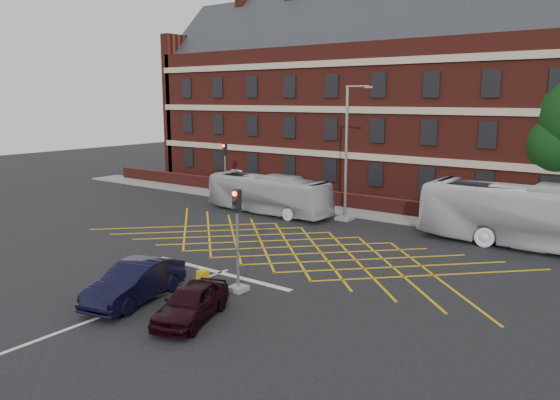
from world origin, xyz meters
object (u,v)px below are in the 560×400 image
Objects in this scene: car_maroon at (191,302)px; direction_signs at (237,179)px; bus_left at (268,194)px; traffic_light_near at (238,250)px; bus_right at (540,217)px; car_navy at (135,282)px; traffic_light_far at (225,175)px; street_lamp at (347,175)px; utility_cabinet at (203,281)px.

direction_signs is (-15.46, 20.29, 0.71)m from car_maroon.
bus_left is 2.25× the size of traffic_light_near.
traffic_light_near is at bearing 149.13° from bus_right.
traffic_light_near reaches higher than bus_left.
car_navy is at bearing 147.85° from bus_right.
bus_right is at bearing -6.62° from direction_signs.
bus_left is 18.70m from car_maroon.
traffic_light_far reaches higher than direction_signs.
bus_right is 2.89× the size of traffic_light_near.
car_maroon is (9.14, -16.30, -0.67)m from bus_left.
car_maroon is at bearing -77.97° from street_lamp.
street_lamp is (-11.68, 0.07, 1.23)m from bus_right.
bus_left is 4.38× the size of direction_signs.
car_navy reaches higher than car_maroon.
direction_signs is at bearing 108.77° from car_navy.
direction_signs reaches higher than utility_cabinet.
street_lamp is at bearing 89.66° from bus_right.
car_maroon is at bearing -79.11° from traffic_light_near.
car_maroon is 18.19m from street_lamp.
street_lamp is (-0.63, 17.64, 2.18)m from car_navy.
car_navy is at bearing -56.49° from traffic_light_far.
traffic_light_far is 4.83× the size of utility_cabinet.
bus_left is 1.11× the size of street_lamp.
bus_left is 15.55m from traffic_light_near.
traffic_light_far is (-6.90, 3.21, 0.42)m from bus_left.
bus_right is 3.15× the size of car_maroon.
traffic_light_far is at bearing 133.53° from traffic_light_near.
street_lamp is at bearing -73.15° from bus_left.
car_maroon is at bearing -12.66° from car_navy.
traffic_light_near is 14.75m from street_lamp.
bus_right is at bearing -4.60° from traffic_light_far.
street_lamp reaches higher than car_navy.
street_lamp is (-3.13, 14.37, 1.19)m from traffic_light_near.
bus_left is 2.25× the size of traffic_light_far.
car_navy is 1.10× the size of traffic_light_near.
car_maroon is at bearing -53.33° from utility_cabinet.
bus_right is 2.89× the size of traffic_light_far.
utility_cabinet is (1.98, -15.26, -2.51)m from street_lamp.
direction_signs is (-6.32, 4.00, 0.04)m from bus_left.
direction_signs is at bearing 53.60° from traffic_light_far.
street_lamp is at bearing 97.39° from utility_cabinet.
traffic_light_near is (-8.55, -14.30, 0.04)m from bus_right.
street_lamp reaches higher than traffic_light_near.
street_lamp reaches higher than traffic_light_far.
car_maroon is 25.28m from traffic_light_far.
street_lamp is at bearing 79.52° from car_navy.
car_navy is 5.31× the size of utility_cabinet.
bus_right reaches higher than car_maroon.
bus_left is 0.78× the size of bus_right.
street_lamp reaches higher than direction_signs.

